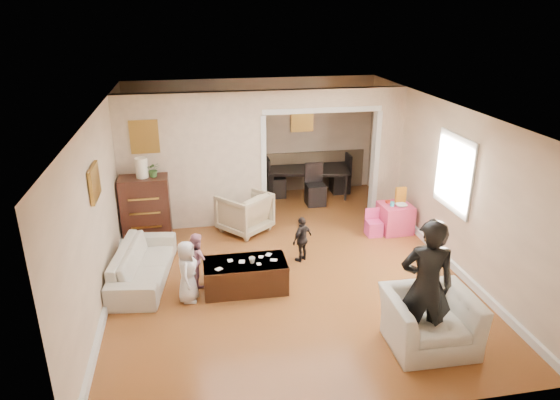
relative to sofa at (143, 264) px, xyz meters
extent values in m
plane|color=#995127|center=(2.24, 0.17, -0.28)|extent=(7.00, 7.00, 0.00)
cube|color=beige|center=(0.87, 1.97, 1.02)|extent=(2.75, 0.18, 2.60)
cube|color=beige|center=(4.72, 1.97, 1.02)|extent=(0.55, 0.18, 2.60)
cube|color=beige|center=(3.34, 1.97, 2.15)|extent=(2.22, 0.18, 0.35)
cube|color=white|center=(4.97, -0.23, 1.27)|extent=(0.03, 0.95, 1.10)
cube|color=brown|center=(0.04, 1.87, 1.57)|extent=(0.45, 0.03, 0.55)
cube|color=brown|center=(-0.47, -0.43, 1.52)|extent=(0.03, 0.55, 0.40)
cube|color=brown|center=(3.34, 3.61, 1.42)|extent=(0.45, 0.03, 0.55)
imported|color=beige|center=(0.00, 0.00, 0.00)|extent=(1.00, 1.98, 0.55)
imported|color=tan|center=(1.77, 1.55, 0.11)|extent=(1.17, 1.18, 0.77)
imported|color=beige|center=(3.67, -2.31, 0.07)|extent=(1.10, 0.96, 0.70)
cube|color=#361810|center=(-0.03, 1.57, 0.32)|extent=(0.86, 0.49, 1.19)
cylinder|color=#F9EDCB|center=(-0.03, 1.57, 1.09)|extent=(0.22, 0.22, 0.36)
imported|color=#42682E|center=(0.17, 1.57, 1.05)|extent=(0.24, 0.21, 0.27)
cube|color=#3B2013|center=(1.54, -0.57, -0.04)|extent=(1.25, 0.64, 0.47)
imported|color=beige|center=(1.64, -0.62, 0.23)|extent=(0.10, 0.10, 0.09)
cube|color=#DB3967|center=(4.59, 1.01, 0.00)|extent=(0.59, 0.59, 0.55)
cube|color=yellow|center=(4.71, 1.11, 0.42)|extent=(0.20, 0.08, 0.30)
cylinder|color=#27B8C7|center=(4.49, 0.96, 0.31)|extent=(0.08, 0.08, 0.08)
cube|color=red|center=(4.47, 1.13, 0.29)|extent=(0.10, 0.09, 0.05)
imported|color=white|center=(4.64, 0.89, 0.30)|extent=(0.22, 0.22, 0.05)
imported|color=black|center=(3.44, 3.28, 0.04)|extent=(1.97, 1.35, 0.63)
imported|color=black|center=(3.53, -2.37, 0.61)|extent=(0.74, 0.58, 1.77)
imported|color=silver|center=(0.69, -0.72, 0.19)|extent=(0.38, 0.51, 0.94)
imported|color=#CE8192|center=(0.84, -0.27, 0.15)|extent=(0.44, 0.49, 0.85)
imported|color=black|center=(2.59, 0.18, 0.12)|extent=(0.49, 0.45, 0.80)
cube|color=white|center=(1.80, -0.46, 0.19)|extent=(0.08, 0.09, 0.00)
cube|color=white|center=(1.49, -0.56, 0.19)|extent=(0.10, 0.11, 0.00)
cube|color=white|center=(1.92, -0.40, 0.19)|extent=(0.12, 0.13, 0.00)
cube|color=white|center=(1.73, -0.67, 0.19)|extent=(0.07, 0.08, 0.00)
cube|color=white|center=(1.32, -0.49, 0.19)|extent=(0.08, 0.09, 0.00)
cube|color=white|center=(1.97, -0.59, 0.19)|extent=(0.12, 0.10, 0.00)
cube|color=white|center=(1.14, -0.72, 0.19)|extent=(0.13, 0.12, 0.00)
camera|label=1|loc=(0.85, -7.18, 3.76)|focal=32.06mm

